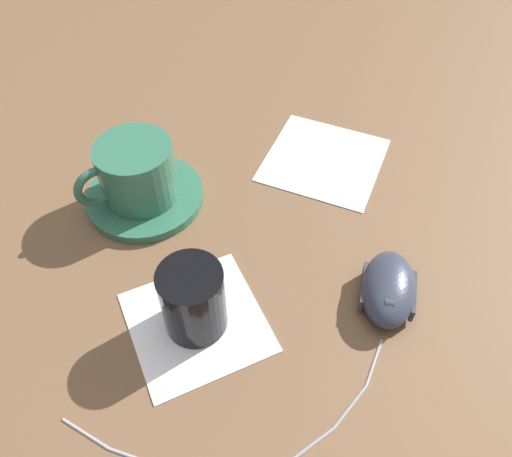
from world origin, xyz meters
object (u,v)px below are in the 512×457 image
Objects in this scene: saucer at (145,196)px; drinking_glass at (193,300)px; coffee_cup at (136,172)px; computer_mouse at (389,289)px.

drinking_glass is (0.03, -0.19, 0.04)m from saucer.
saucer is 0.04m from coffee_cup.
drinking_glass reaches higher than computer_mouse.
computer_mouse is at bearing -5.78° from drinking_glass.
coffee_cup is 1.09× the size of computer_mouse.
coffee_cup is at bearing 101.26° from drinking_glass.
saucer is 1.78× the size of drinking_glass.
drinking_glass is (-0.20, 0.02, 0.02)m from computer_mouse.
drinking_glass is at bearing 174.22° from computer_mouse.
computer_mouse is at bearing -41.11° from coffee_cup.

